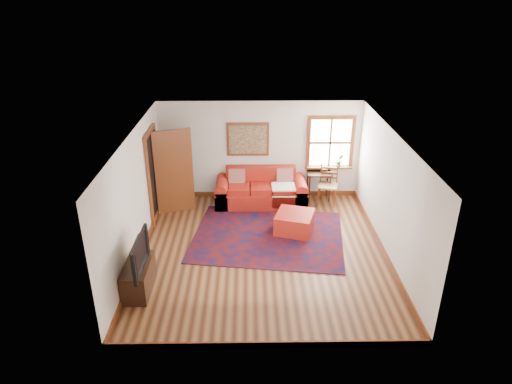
{
  "coord_description": "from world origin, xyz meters",
  "views": [
    {
      "loc": [
        -0.26,
        -8.06,
        5.06
      ],
      "look_at": [
        -0.13,
        0.6,
        1.09
      ],
      "focal_mm": 32.0,
      "sensor_mm": 36.0,
      "label": 1
    }
  ],
  "objects_px": {
    "red_ottoman": "(294,222)",
    "side_table": "(319,177)",
    "ladder_back_chair": "(328,183)",
    "media_cabinet": "(139,277)",
    "red_leather_sofa": "(261,192)"
  },
  "relations": [
    {
      "from": "side_table",
      "to": "ladder_back_chair",
      "type": "xyz_separation_m",
      "value": [
        0.2,
        -0.22,
        -0.08
      ]
    },
    {
      "from": "red_leather_sofa",
      "to": "media_cabinet",
      "type": "relative_size",
      "value": 2.3
    },
    {
      "from": "red_leather_sofa",
      "to": "ladder_back_chair",
      "type": "distance_m",
      "value": 1.68
    },
    {
      "from": "side_table",
      "to": "red_ottoman",
      "type": "bearing_deg",
      "value": -114.4
    },
    {
      "from": "red_ottoman",
      "to": "media_cabinet",
      "type": "bearing_deg",
      "value": -128.28
    },
    {
      "from": "red_ottoman",
      "to": "side_table",
      "type": "height_order",
      "value": "side_table"
    },
    {
      "from": "red_ottoman",
      "to": "side_table",
      "type": "xyz_separation_m",
      "value": [
        0.76,
        1.68,
        0.39
      ]
    },
    {
      "from": "red_leather_sofa",
      "to": "side_table",
      "type": "xyz_separation_m",
      "value": [
        1.47,
        0.22,
        0.32
      ]
    },
    {
      "from": "red_ottoman",
      "to": "ladder_back_chair",
      "type": "bearing_deg",
      "value": 73.41
    },
    {
      "from": "media_cabinet",
      "to": "red_leather_sofa",
      "type": "bearing_deg",
      "value": 57.23
    },
    {
      "from": "side_table",
      "to": "media_cabinet",
      "type": "bearing_deg",
      "value": -134.86
    },
    {
      "from": "red_ottoman",
      "to": "ladder_back_chair",
      "type": "distance_m",
      "value": 1.77
    },
    {
      "from": "red_ottoman",
      "to": "ladder_back_chair",
      "type": "height_order",
      "value": "ladder_back_chair"
    },
    {
      "from": "red_leather_sofa",
      "to": "side_table",
      "type": "relative_size",
      "value": 3.07
    },
    {
      "from": "red_ottoman",
      "to": "red_leather_sofa",
      "type": "bearing_deg",
      "value": 132.41
    }
  ]
}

